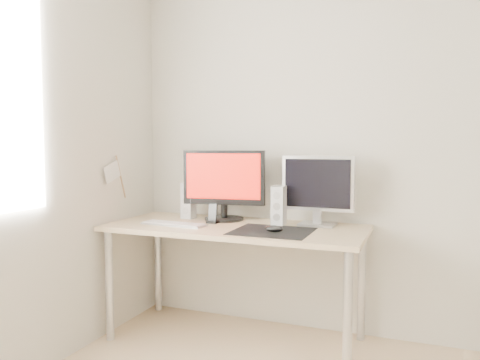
% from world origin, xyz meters
% --- Properties ---
extents(wall_back, '(3.50, 0.00, 3.50)m').
position_xyz_m(wall_back, '(0.00, 1.75, 1.25)').
color(wall_back, silver).
rests_on(wall_back, ground).
extents(mousepad, '(0.45, 0.40, 0.00)m').
position_xyz_m(mousepad, '(-0.66, 1.27, 0.73)').
color(mousepad, black).
rests_on(mousepad, desk).
extents(mouse, '(0.11, 0.06, 0.04)m').
position_xyz_m(mouse, '(-0.64, 1.24, 0.75)').
color(mouse, black).
rests_on(mouse, mousepad).
extents(desk, '(1.60, 0.70, 0.73)m').
position_xyz_m(desk, '(-0.93, 1.38, 0.65)').
color(desk, '#D1B587').
rests_on(desk, ground).
extents(main_monitor, '(0.55, 0.30, 0.47)m').
position_xyz_m(main_monitor, '(-1.08, 1.55, 0.98)').
color(main_monitor, black).
rests_on(main_monitor, desk).
extents(second_monitor, '(0.45, 0.17, 0.43)m').
position_xyz_m(second_monitor, '(-0.45, 1.57, 0.97)').
color(second_monitor, silver).
rests_on(second_monitor, desk).
extents(speaker_left, '(0.08, 0.09, 0.25)m').
position_xyz_m(speaker_left, '(-1.34, 1.54, 0.85)').
color(speaker_left, white).
rests_on(speaker_left, desk).
extents(speaker_right, '(0.08, 0.09, 0.25)m').
position_xyz_m(speaker_right, '(-0.69, 1.50, 0.85)').
color(speaker_right, white).
rests_on(speaker_right, desk).
extents(keyboard, '(0.43, 0.15, 0.02)m').
position_xyz_m(keyboard, '(-1.30, 1.25, 0.74)').
color(keyboard, '#A9A9AB').
rests_on(keyboard, desk).
extents(phone_dock, '(0.07, 0.06, 0.12)m').
position_xyz_m(phone_dock, '(-1.10, 1.41, 0.77)').
color(phone_dock, black).
rests_on(phone_dock, desk).
extents(pennant, '(0.01, 0.23, 0.29)m').
position_xyz_m(pennant, '(-1.72, 1.24, 1.05)').
color(pennant, '#A57F54').
rests_on(pennant, wall_left).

